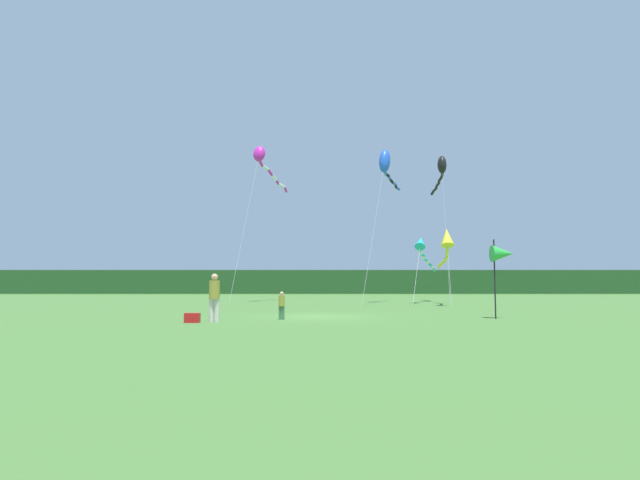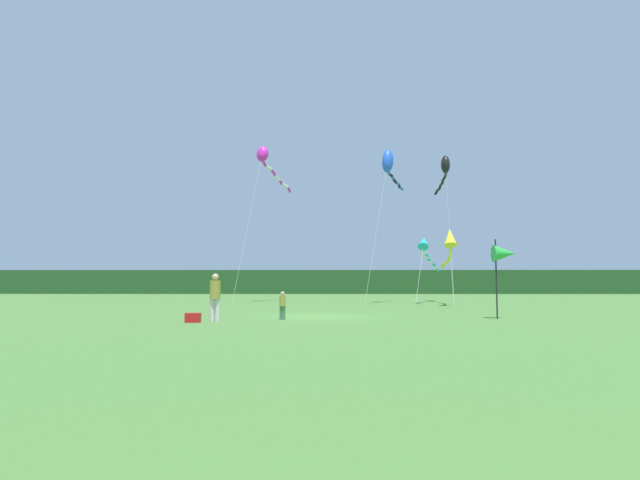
# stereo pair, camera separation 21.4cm
# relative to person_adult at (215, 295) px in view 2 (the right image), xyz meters

# --- Properties ---
(ground_plane) EXTENTS (120.00, 120.00, 0.00)m
(ground_plane) POSITION_rel_person_adult_xyz_m (3.85, 3.11, -1.01)
(ground_plane) COLOR #477533
(distant_treeline) EXTENTS (108.00, 3.83, 2.98)m
(distant_treeline) POSITION_rel_person_adult_xyz_m (3.85, 48.11, 0.48)
(distant_treeline) COLOR #234C23
(distant_treeline) RESTS_ON ground
(person_adult) EXTENTS (0.40, 0.40, 1.81)m
(person_adult) POSITION_rel_person_adult_xyz_m (0.00, 0.00, 0.00)
(person_adult) COLOR silver
(person_adult) RESTS_ON ground
(person_child) EXTENTS (0.25, 0.25, 1.12)m
(person_child) POSITION_rel_person_adult_xyz_m (2.44, 1.30, -0.39)
(person_child) COLOR #3F724C
(person_child) RESTS_ON ground
(cooler_box) EXTENTS (0.55, 0.32, 0.36)m
(cooler_box) POSITION_rel_person_adult_xyz_m (-0.74, -0.30, -0.83)
(cooler_box) COLOR red
(cooler_box) RESTS_ON ground
(banner_flag_pole) EXTENTS (0.90, 0.70, 3.24)m
(banner_flag_pole) POSITION_rel_person_adult_xyz_m (11.47, 1.76, 1.62)
(banner_flag_pole) COLOR black
(banner_flag_pole) RESTS_ON ground
(kite_blue) EXTENTS (3.53, 6.83, 10.94)m
(kite_blue) POSITION_rel_person_adult_xyz_m (8.59, 16.97, 8.83)
(kite_blue) COLOR #B2B2B2
(kite_blue) RESTS_ON ground
(kite_magenta) EXTENTS (3.21, 9.47, 11.55)m
(kite_magenta) POSITION_rel_person_adult_xyz_m (-0.31, 19.05, 9.58)
(kite_magenta) COLOR #B2B2B2
(kite_magenta) RESTS_ON ground
(kite_black) EXTENTS (0.72, 6.46, 10.80)m
(kite_black) POSITION_rel_person_adult_xyz_m (12.95, 18.76, 8.86)
(kite_black) COLOR #B2B2B2
(kite_black) RESTS_ON ground
(kite_yellow) EXTENTS (1.21, 6.56, 4.97)m
(kite_yellow) POSITION_rel_person_adult_xyz_m (11.99, 13.49, 3.03)
(kite_yellow) COLOR #B2B2B2
(kite_yellow) RESTS_ON ground
(kite_cyan) EXTENTS (3.53, 9.57, 4.84)m
(kite_cyan) POSITION_rel_person_adult_xyz_m (11.24, 17.56, 2.86)
(kite_cyan) COLOR #B2B2B2
(kite_cyan) RESTS_ON ground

